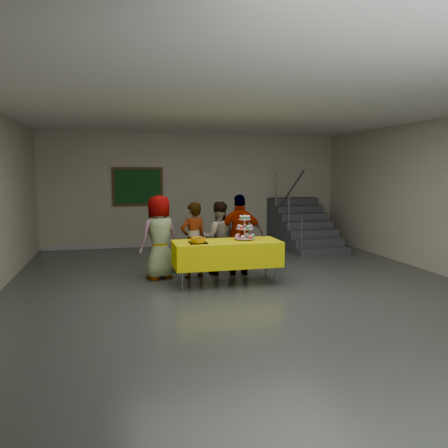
% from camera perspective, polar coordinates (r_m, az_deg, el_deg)
% --- Properties ---
extents(room_shell, '(10.00, 10.04, 3.02)m').
position_cam_1_polar(room_shell, '(6.96, 3.40, 8.02)').
color(room_shell, '#4C514C').
rests_on(room_shell, ground).
extents(bake_table, '(1.88, 0.78, 0.77)m').
position_cam_1_polar(bake_table, '(7.74, 0.35, -3.81)').
color(bake_table, '#595960').
rests_on(bake_table, ground).
extents(cupcake_stand, '(0.38, 0.38, 0.44)m').
position_cam_1_polar(cupcake_stand, '(7.84, 2.71, -0.73)').
color(cupcake_stand, silver).
rests_on(cupcake_stand, bake_table).
extents(bear_cake, '(0.32, 0.36, 0.12)m').
position_cam_1_polar(bear_cake, '(7.48, -3.41, -2.06)').
color(bear_cake, black).
rests_on(bear_cake, bake_table).
extents(schoolchild_a, '(0.90, 0.77, 1.56)m').
position_cam_1_polar(schoolchild_a, '(8.19, -8.42, -1.70)').
color(schoolchild_a, slate).
rests_on(schoolchild_a, ground).
extents(schoolchild_b, '(0.60, 0.49, 1.43)m').
position_cam_1_polar(schoolchild_b, '(8.19, -4.02, -2.10)').
color(schoolchild_b, slate).
rests_on(schoolchild_b, ground).
extents(schoolchild_c, '(0.74, 0.60, 1.42)m').
position_cam_1_polar(schoolchild_c, '(8.47, -0.74, -1.84)').
color(schoolchild_c, slate).
rests_on(schoolchild_c, ground).
extents(schoolchild_d, '(0.94, 0.47, 1.56)m').
position_cam_1_polar(schoolchild_d, '(8.41, 2.15, -1.42)').
color(schoolchild_d, slate).
rests_on(schoolchild_d, ground).
extents(staircase, '(1.30, 2.40, 2.04)m').
position_cam_1_polar(staircase, '(11.86, 9.95, -0.51)').
color(staircase, '#424447').
rests_on(staircase, ground).
extents(noticeboard, '(1.30, 0.05, 1.00)m').
position_cam_1_polar(noticeboard, '(11.62, -11.19, 4.81)').
color(noticeboard, '#472B16').
rests_on(noticeboard, ground).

